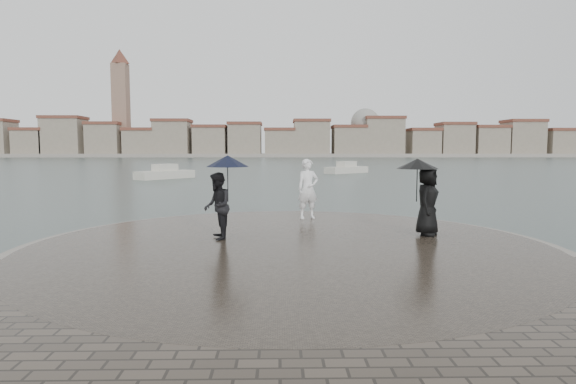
{
  "coord_description": "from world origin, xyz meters",
  "views": [
    {
      "loc": [
        -0.23,
        -7.51,
        2.53
      ],
      "look_at": [
        0.0,
        4.8,
        1.45
      ],
      "focal_mm": 30.0,
      "sensor_mm": 36.0,
      "label": 1
    }
  ],
  "objects": [
    {
      "name": "statue",
      "position": [
        0.68,
        7.57,
        1.3
      ],
      "size": [
        0.79,
        0.63,
        1.89
      ],
      "primitive_type": "imported",
      "rotation": [
        0.0,
        0.0,
        0.3
      ],
      "color": "white",
      "rests_on": "quay_tip"
    },
    {
      "name": "ground",
      "position": [
        0.0,
        0.0,
        0.0
      ],
      "size": [
        400.0,
        400.0,
        0.0
      ],
      "primitive_type": "plane",
      "color": "#2B3835",
      "rests_on": "ground"
    },
    {
      "name": "far_skyline",
      "position": [
        -6.29,
        160.71,
        5.61
      ],
      "size": [
        260.0,
        20.0,
        37.0
      ],
      "color": "gray",
      "rests_on": "ground"
    },
    {
      "name": "kerb_ring",
      "position": [
        0.0,
        3.5,
        0.16
      ],
      "size": [
        12.5,
        12.5,
        0.32
      ],
      "primitive_type": "cylinder",
      "color": "gray",
      "rests_on": "ground"
    },
    {
      "name": "quay_tip",
      "position": [
        0.0,
        3.5,
        0.18
      ],
      "size": [
        11.9,
        11.9,
        0.36
      ],
      "primitive_type": "cylinder",
      "color": "#2D261E",
      "rests_on": "ground"
    },
    {
      "name": "visitor_left",
      "position": [
        -1.66,
        4.11,
        1.49
      ],
      "size": [
        1.16,
        1.08,
        2.04
      ],
      "color": "black",
      "rests_on": "quay_tip"
    },
    {
      "name": "visitor_right",
      "position": [
        3.47,
        4.56,
        1.48
      ],
      "size": [
        1.23,
        1.14,
        1.95
      ],
      "color": "black",
      "rests_on": "quay_tip"
    },
    {
      "name": "boats",
      "position": [
        -1.56,
        39.7,
        0.38
      ],
      "size": [
        22.27,
        14.83,
        1.5
      ],
      "color": "beige",
      "rests_on": "ground"
    }
  ]
}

